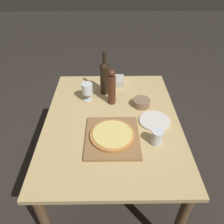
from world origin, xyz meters
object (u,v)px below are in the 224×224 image
at_px(pizza, 112,135).
at_px(wine_bottle, 105,77).
at_px(pepper_mill, 112,88).
at_px(wine_glass, 87,89).
at_px(small_bowl, 141,103).

relative_size(pizza, wine_bottle, 0.81).
xyz_separation_m(pepper_mill, wine_glass, (-0.19, 0.04, -0.03)).
bearing_deg(small_bowl, wine_bottle, 146.01).
distance_m(wine_glass, small_bowl, 0.42).
height_order(pizza, pepper_mill, pepper_mill).
distance_m(wine_bottle, pepper_mill, 0.16).
height_order(pepper_mill, wine_glass, pepper_mill).
xyz_separation_m(wine_bottle, wine_glass, (-0.13, -0.10, -0.04)).
bearing_deg(small_bowl, wine_glass, 168.64).
xyz_separation_m(wine_bottle, small_bowl, (0.28, -0.19, -0.12)).
bearing_deg(small_bowl, pepper_mill, 169.61).
bearing_deg(wine_glass, wine_bottle, 38.09).
relative_size(wine_bottle, wine_glass, 2.41).
distance_m(pepper_mill, small_bowl, 0.25).
bearing_deg(wine_glass, pepper_mill, -12.48).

